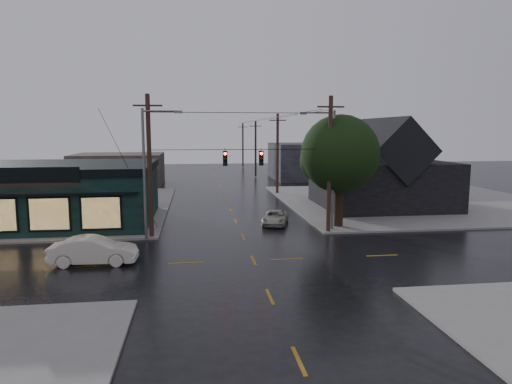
{
  "coord_description": "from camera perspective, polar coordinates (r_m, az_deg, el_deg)",
  "views": [
    {
      "loc": [
        -3.32,
        -26.04,
        7.65
      ],
      "look_at": [
        0.67,
        3.88,
        3.57
      ],
      "focal_mm": 32.0,
      "sensor_mm": 36.0,
      "label": 1
    }
  ],
  "objects": [
    {
      "name": "utility_pole_ne",
      "position": [
        34.84,
        9.0,
        -5.08
      ],
      "size": [
        2.0,
        0.32,
        10.15
      ],
      "primitive_type": null,
      "color": "black",
      "rests_on": "ground"
    },
    {
      "name": "streetlight_nw",
      "position": [
        32.93,
        -13.53,
        -5.95
      ],
      "size": [
        5.4,
        0.3,
        9.15
      ],
      "primitive_type": null,
      "color": "slate",
      "rests_on": "ground"
    },
    {
      "name": "utility_pole_far_b",
      "position": [
        75.08,
        -0.05,
        1.86
      ],
      "size": [
        2.0,
        0.32,
        9.15
      ],
      "primitive_type": null,
      "color": "black",
      "rests_on": "ground"
    },
    {
      "name": "pizza_shop",
      "position": [
        41.02,
        -24.08,
        -0.1
      ],
      "size": [
        16.3,
        12.34,
        4.9
      ],
      "color": "black",
      "rests_on": "ground"
    },
    {
      "name": "bg_building_west",
      "position": [
        67.12,
        -16.75,
        2.72
      ],
      "size": [
        12.0,
        10.0,
        4.4
      ],
      "primitive_type": "cube",
      "color": "#2E2622",
      "rests_on": "ground"
    },
    {
      "name": "corner_tree",
      "position": [
        36.1,
        10.45,
        4.66
      ],
      "size": [
        6.11,
        6.11,
        8.75
      ],
      "color": "black",
      "rests_on": "ground"
    },
    {
      "name": "ground_plane",
      "position": [
        27.35,
        -0.33,
        -8.54
      ],
      "size": [
        160.0,
        160.0,
        0.0
      ],
      "primitive_type": "plane",
      "color": "black"
    },
    {
      "name": "utility_pole_nw",
      "position": [
        33.58,
        -12.9,
        -5.66
      ],
      "size": [
        2.0,
        0.32,
        10.15
      ],
      "primitive_type": null,
      "color": "black",
      "rests_on": "ground"
    },
    {
      "name": "suv_silver",
      "position": [
        37.44,
        2.44,
        -3.21
      ],
      "size": [
        2.95,
        4.45,
        1.13
      ],
      "primitive_type": "imported",
      "rotation": [
        0.0,
        0.0,
        -0.28
      ],
      "color": "#ABA99D",
      "rests_on": "ground"
    },
    {
      "name": "streetlight_ne",
      "position": [
        35.64,
        9.45,
        -4.8
      ],
      "size": [
        5.4,
        0.3,
        9.15
      ],
      "primitive_type": null,
      "color": "slate",
      "rests_on": "ground"
    },
    {
      "name": "span_signal_assembly",
      "position": [
        32.78,
        -1.61,
        4.29
      ],
      "size": [
        13.0,
        0.48,
        1.23
      ],
      "color": "black",
      "rests_on": "ground"
    },
    {
      "name": "utility_pole_far_c",
      "position": [
        94.86,
        -1.64,
        3.08
      ],
      "size": [
        2.0,
        0.32,
        9.15
      ],
      "primitive_type": null,
      "color": "black",
      "rests_on": "ground"
    },
    {
      "name": "ne_building",
      "position": [
        46.89,
        15.44,
        3.54
      ],
      "size": [
        12.6,
        11.6,
        8.75
      ],
      "color": "black",
      "rests_on": "ground"
    },
    {
      "name": "sidewalk_nw",
      "position": [
        49.55,
        -27.19,
        -1.95
      ],
      "size": [
        28.0,
        28.0,
        0.15
      ],
      "primitive_type": "cube",
      "color": "gray",
      "rests_on": "ground"
    },
    {
      "name": "bg_building_east",
      "position": [
        73.78,
        7.61,
        3.87
      ],
      "size": [
        14.0,
        12.0,
        5.6
      ],
      "primitive_type": "cube",
      "color": "black",
      "rests_on": "ground"
    },
    {
      "name": "sidewalk_ne",
      "position": [
        52.17,
        19.05,
        -1.07
      ],
      "size": [
        28.0,
        28.0,
        0.15
      ],
      "primitive_type": "cube",
      "color": "gray",
      "rests_on": "ground"
    },
    {
      "name": "sedan_cream",
      "position": [
        28.0,
        -19.64,
        -6.91
      ],
      "size": [
        4.91,
        1.81,
        1.61
      ],
      "primitive_type": "imported",
      "rotation": [
        0.0,
        0.0,
        1.55
      ],
      "color": "beige",
      "rests_on": "ground"
    },
    {
      "name": "utility_pole_far_a",
      "position": [
        55.46,
        2.67,
        -0.23
      ],
      "size": [
        2.0,
        0.32,
        9.65
      ],
      "primitive_type": null,
      "color": "black",
      "rests_on": "ground"
    }
  ]
}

